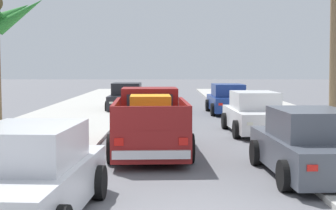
# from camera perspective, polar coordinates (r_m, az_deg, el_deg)

# --- Properties ---
(sidewalk_left) EXTENTS (4.84, 60.00, 0.12)m
(sidewalk_left) POSITION_cam_1_polar(r_m,az_deg,el_deg) (20.39, -13.03, -2.38)
(sidewalk_left) COLOR #B2AFA8
(sidewalk_left) RESTS_ON ground
(sidewalk_right) EXTENTS (4.84, 60.00, 0.12)m
(sidewalk_right) POSITION_cam_1_polar(r_m,az_deg,el_deg) (20.56, 14.88, -2.36)
(sidewalk_right) COLOR #B2AFA8
(sidewalk_right) RESTS_ON ground
(curb_left) EXTENTS (0.16, 60.00, 0.10)m
(curb_left) POSITION_cam_1_polar(r_m,az_deg,el_deg) (20.19, -10.21, -2.43)
(curb_left) COLOR silver
(curb_left) RESTS_ON ground
(curb_right) EXTENTS (0.16, 60.00, 0.10)m
(curb_right) POSITION_cam_1_polar(r_m,az_deg,el_deg) (20.32, 12.11, -2.42)
(curb_right) COLOR silver
(curb_right) RESTS_ON ground
(pickup_truck) EXTENTS (2.39, 5.29, 1.80)m
(pickup_truck) POSITION_cam_1_polar(r_m,az_deg,el_deg) (14.13, -2.12, -2.25)
(pickup_truck) COLOR maroon
(pickup_truck) RESTS_ON ground
(car_left_near) EXTENTS (2.09, 4.29, 1.54)m
(car_left_near) POSITION_cam_1_polar(r_m,az_deg,el_deg) (25.76, 6.91, 0.60)
(car_left_near) COLOR navy
(car_left_near) RESTS_ON ground
(car_right_near) EXTENTS (2.16, 4.32, 1.54)m
(car_right_near) POSITION_cam_1_polar(r_m,az_deg,el_deg) (11.51, 16.03, -4.53)
(car_right_near) COLOR #474C56
(car_right_near) RESTS_ON ground
(car_left_mid) EXTENTS (2.03, 4.26, 1.54)m
(car_left_mid) POSITION_cam_1_polar(r_m,az_deg,el_deg) (27.19, -4.84, 0.83)
(car_left_mid) COLOR black
(car_left_mid) RESTS_ON ground
(car_right_mid) EXTENTS (2.21, 4.34, 1.54)m
(car_right_mid) POSITION_cam_1_polar(r_m,az_deg,el_deg) (8.35, -15.99, -7.97)
(car_right_mid) COLOR silver
(car_right_mid) RESTS_ON ground
(car_left_far) EXTENTS (2.15, 4.31, 1.54)m
(car_left_far) POSITION_cam_1_polar(r_m,az_deg,el_deg) (18.40, 10.00, -1.04)
(car_left_far) COLOR silver
(car_left_far) RESTS_ON ground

